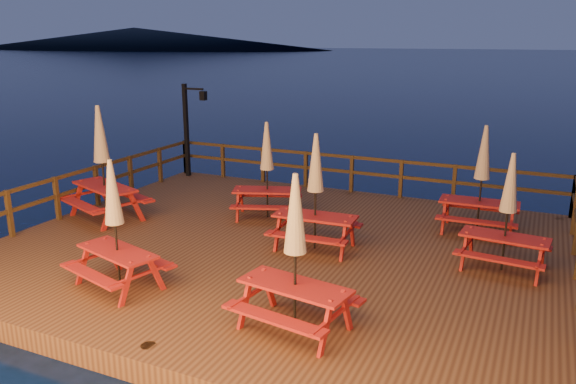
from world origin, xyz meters
name	(u,v)px	position (x,y,z in m)	size (l,w,h in m)	color
ground	(281,262)	(0.00, 0.00, 0.00)	(500.00, 500.00, 0.00)	black
deck	(281,253)	(0.00, 0.00, 0.20)	(12.00, 10.00, 0.40)	#4B2B18
deck_piles	(281,274)	(0.00, 0.00, -0.30)	(11.44, 9.44, 1.40)	#332210
railing	(312,192)	(0.00, 1.78, 1.16)	(11.80, 9.75, 1.10)	#332210
lamp_post	(190,122)	(-5.39, 4.55, 2.20)	(0.85, 0.18, 3.00)	black
headland_left	(135,38)	(-160.00, 190.00, 4.50)	(180.00, 84.00, 9.00)	black
picnic_table_0	(102,161)	(-4.82, -0.11, 1.88)	(2.44, 2.23, 2.85)	#96260D
picnic_table_1	(295,251)	(1.77, -3.24, 1.70)	(1.95, 1.69, 2.50)	#96260D
picnic_table_2	(267,169)	(-1.17, 1.66, 1.66)	(2.08, 1.91, 2.43)	#96260D
picnic_table_3	(315,190)	(0.75, 0.12, 1.71)	(1.83, 1.53, 2.51)	#96260D
picnic_table_4	(115,223)	(-1.77, -3.17, 1.64)	(1.98, 1.77, 2.38)	#96260D
picnic_table_5	(482,178)	(3.82, 2.68, 1.71)	(1.80, 1.50, 2.52)	#96260D
picnic_table_6	(508,211)	(4.53, 0.58, 1.62)	(1.76, 1.50, 2.34)	#96260D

